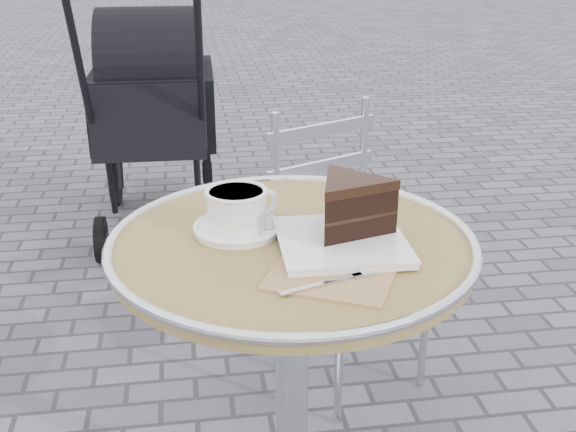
{
  "coord_description": "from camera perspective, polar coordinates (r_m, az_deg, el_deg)",
  "views": [
    {
      "loc": [
        -0.2,
        -1.25,
        1.32
      ],
      "look_at": [
        -0.01,
        0.01,
        0.78
      ],
      "focal_mm": 45.0,
      "sensor_mm": 36.0,
      "label": 1
    }
  ],
  "objects": [
    {
      "name": "cake_plate_set",
      "position": [
        1.37,
        4.78,
        0.15
      ],
      "size": [
        0.31,
        0.38,
        0.13
      ],
      "rotation": [
        0.0,
        0.0,
        -0.02
      ],
      "color": "#AA7D5D",
      "rests_on": "cafe_table"
    },
    {
      "name": "baby_stroller",
      "position": [
        3.22,
        -10.54,
        7.6
      ],
      "size": [
        0.52,
        1.06,
        1.09
      ],
      "rotation": [
        0.0,
        0.0,
        -0.03
      ],
      "color": "black",
      "rests_on": "ground"
    },
    {
      "name": "cappuccino_set",
      "position": [
        1.42,
        -3.99,
        0.23
      ],
      "size": [
        0.2,
        0.17,
        0.09
      ],
      "rotation": [
        0.0,
        0.0,
        0.37
      ],
      "color": "white",
      "rests_on": "cafe_table"
    },
    {
      "name": "bistro_chair",
      "position": [
        2.09,
        3.69,
        0.07
      ],
      "size": [
        0.49,
        0.49,
        0.82
      ],
      "rotation": [
        0.0,
        0.0,
        0.43
      ],
      "color": "silver",
      "rests_on": "ground"
    },
    {
      "name": "cafe_table",
      "position": [
        1.47,
        0.31,
        -7.73
      ],
      "size": [
        0.72,
        0.72,
        0.74
      ],
      "color": "silver",
      "rests_on": "ground"
    }
  ]
}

